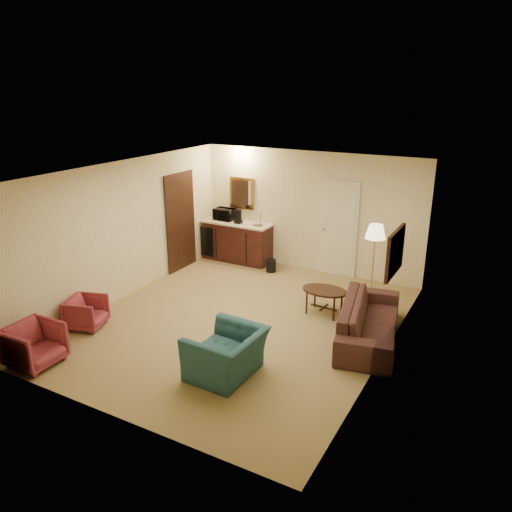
{
  "coord_description": "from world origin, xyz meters",
  "views": [
    {
      "loc": [
        4.01,
        -6.72,
        3.92
      ],
      "look_at": [
        0.06,
        0.5,
        1.06
      ],
      "focal_mm": 35.0,
      "sensor_mm": 36.0,
      "label": 1
    }
  ],
  "objects": [
    {
      "name": "microwave",
      "position": [
        -2.02,
        2.78,
        1.08
      ],
      "size": [
        0.48,
        0.28,
        0.32
      ],
      "primitive_type": "imported",
      "rotation": [
        0.0,
        0.0,
        -0.03
      ],
      "color": "black",
      "rests_on": "wetbar_cabinet"
    },
    {
      "name": "floor_lamp",
      "position": [
        1.7,
        2.14,
        0.73
      ],
      "size": [
        0.46,
        0.46,
        1.46
      ],
      "primitive_type": "cube",
      "rotation": [
        0.0,
        0.0,
        -0.21
      ],
      "color": "#C39041",
      "rests_on": "ground"
    },
    {
      "name": "sofa",
      "position": [
        2.15,
        0.48,
        0.43
      ],
      "size": [
        1.07,
        2.27,
        0.86
      ],
      "primitive_type": "imported",
      "rotation": [
        0.0,
        0.0,
        1.77
      ],
      "color": "black",
      "rests_on": "ground"
    },
    {
      "name": "rose_chair_far",
      "position": [
        -1.9,
        -2.63,
        0.35
      ],
      "size": [
        0.65,
        0.7,
        0.7
      ],
      "primitive_type": "imported",
      "rotation": [
        0.0,
        0.0,
        1.6
      ],
      "color": "#902F44",
      "rests_on": "ground"
    },
    {
      "name": "room_walls",
      "position": [
        -0.1,
        0.77,
        1.72
      ],
      "size": [
        5.02,
        6.01,
        2.61
      ],
      "color": "beige",
      "rests_on": "ground"
    },
    {
      "name": "rose_chair_near",
      "position": [
        -2.15,
        -1.41,
        0.3
      ],
      "size": [
        0.69,
        0.72,
        0.59
      ],
      "primitive_type": "imported",
      "rotation": [
        0.0,
        0.0,
        1.88
      ],
      "color": "#902F44",
      "rests_on": "ground"
    },
    {
      "name": "wetbar_cabinet",
      "position": [
        -1.65,
        2.72,
        0.46
      ],
      "size": [
        1.64,
        0.58,
        0.92
      ],
      "primitive_type": "cube",
      "color": "#381611",
      "rests_on": "ground"
    },
    {
      "name": "teal_armchair",
      "position": [
        0.69,
        -1.52,
        0.45
      ],
      "size": [
        0.7,
        1.05,
        0.9
      ],
      "primitive_type": "imported",
      "rotation": [
        0.0,
        0.0,
        -1.6
      ],
      "color": "#1E4C4C",
      "rests_on": "ground"
    },
    {
      "name": "coffee_maker",
      "position": [
        -1.59,
        2.68,
        1.07
      ],
      "size": [
        0.2,
        0.2,
        0.3
      ],
      "primitive_type": "cylinder",
      "rotation": [
        0.0,
        0.0,
        0.25
      ],
      "color": "black",
      "rests_on": "wetbar_cabinet"
    },
    {
      "name": "waste_bin",
      "position": [
        -0.62,
        2.44,
        0.14
      ],
      "size": [
        0.22,
        0.22,
        0.27
      ],
      "primitive_type": "cylinder",
      "rotation": [
        0.0,
        0.0,
        -0.02
      ],
      "color": "black",
      "rests_on": "ground"
    },
    {
      "name": "coffee_table",
      "position": [
        1.18,
        1.0,
        0.23
      ],
      "size": [
        0.86,
        0.61,
        0.47
      ],
      "primitive_type": "cube",
      "rotation": [
        0.0,
        0.0,
        -0.08
      ],
      "color": "black",
      "rests_on": "ground"
    },
    {
      "name": "ground",
      "position": [
        0.0,
        0.0,
        0.0
      ],
      "size": [
        6.0,
        6.0,
        0.0
      ],
      "primitive_type": "plane",
      "color": "#9A854E",
      "rests_on": "ground"
    }
  ]
}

